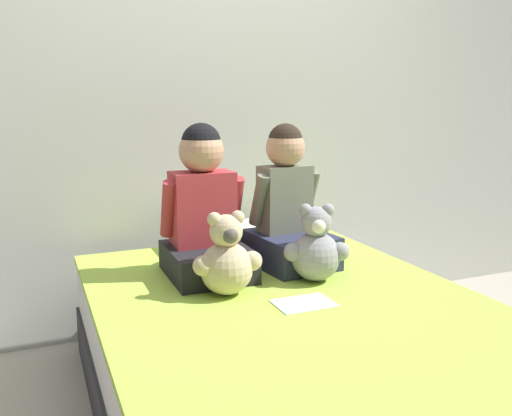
{
  "coord_description": "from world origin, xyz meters",
  "views": [
    {
      "loc": [
        -0.84,
        -1.58,
        1.19
      ],
      "look_at": [
        0.0,
        0.43,
        0.76
      ],
      "focal_mm": 38.0,
      "sensor_mm": 36.0,
      "label": 1
    }
  ],
  "objects_px": {
    "child_on_right": "(288,209)",
    "teddy_bear_held_by_left_child": "(227,260)",
    "bed": "(302,372)",
    "child_on_left": "(204,213)",
    "pillow_at_headboard": "(225,240)",
    "teddy_bear_held_by_right_child": "(316,249)",
    "sign_card": "(304,303)"
  },
  "relations": [
    {
      "from": "bed",
      "to": "child_on_left",
      "type": "relative_size",
      "value": 3.21
    },
    {
      "from": "bed",
      "to": "pillow_at_headboard",
      "type": "relative_size",
      "value": 4.36
    },
    {
      "from": "bed",
      "to": "teddy_bear_held_by_right_child",
      "type": "relative_size",
      "value": 6.37
    },
    {
      "from": "bed",
      "to": "teddy_bear_held_by_left_child",
      "type": "distance_m",
      "value": 0.49
    },
    {
      "from": "child_on_right",
      "to": "teddy_bear_held_by_left_child",
      "type": "height_order",
      "value": "child_on_right"
    },
    {
      "from": "child_on_left",
      "to": "pillow_at_headboard",
      "type": "xyz_separation_m",
      "value": [
        0.2,
        0.3,
        -0.21
      ]
    },
    {
      "from": "child_on_left",
      "to": "sign_card",
      "type": "bearing_deg",
      "value": -64.96
    },
    {
      "from": "teddy_bear_held_by_right_child",
      "to": "teddy_bear_held_by_left_child",
      "type": "bearing_deg",
      "value": -158.49
    },
    {
      "from": "child_on_right",
      "to": "sign_card",
      "type": "bearing_deg",
      "value": -115.55
    },
    {
      "from": "child_on_left",
      "to": "pillow_at_headboard",
      "type": "distance_m",
      "value": 0.41
    },
    {
      "from": "child_on_right",
      "to": "sign_card",
      "type": "height_order",
      "value": "child_on_right"
    },
    {
      "from": "pillow_at_headboard",
      "to": "sign_card",
      "type": "relative_size",
      "value": 2.19
    },
    {
      "from": "child_on_left",
      "to": "sign_card",
      "type": "height_order",
      "value": "child_on_left"
    },
    {
      "from": "child_on_right",
      "to": "pillow_at_headboard",
      "type": "bearing_deg",
      "value": 114.64
    },
    {
      "from": "teddy_bear_held_by_left_child",
      "to": "teddy_bear_held_by_right_child",
      "type": "distance_m",
      "value": 0.38
    },
    {
      "from": "child_on_left",
      "to": "child_on_right",
      "type": "distance_m",
      "value": 0.38
    },
    {
      "from": "pillow_at_headboard",
      "to": "child_on_right",
      "type": "bearing_deg",
      "value": -58.88
    },
    {
      "from": "child_on_right",
      "to": "teddy_bear_held_by_left_child",
      "type": "distance_m",
      "value": 0.48
    },
    {
      "from": "teddy_bear_held_by_right_child",
      "to": "pillow_at_headboard",
      "type": "distance_m",
      "value": 0.59
    },
    {
      "from": "child_on_left",
      "to": "teddy_bear_held_by_left_child",
      "type": "height_order",
      "value": "child_on_left"
    },
    {
      "from": "child_on_right",
      "to": "child_on_left",
      "type": "bearing_deg",
      "value": 172.46
    },
    {
      "from": "child_on_right",
      "to": "pillow_at_headboard",
      "type": "height_order",
      "value": "child_on_right"
    },
    {
      "from": "child_on_left",
      "to": "sign_card",
      "type": "distance_m",
      "value": 0.58
    },
    {
      "from": "sign_card",
      "to": "child_on_right",
      "type": "bearing_deg",
      "value": 70.94
    },
    {
      "from": "bed",
      "to": "teddy_bear_held_by_right_child",
      "type": "xyz_separation_m",
      "value": [
        0.19,
        0.25,
        0.37
      ]
    },
    {
      "from": "bed",
      "to": "child_on_right",
      "type": "distance_m",
      "value": 0.72
    },
    {
      "from": "child_on_right",
      "to": "sign_card",
      "type": "relative_size",
      "value": 2.94
    },
    {
      "from": "teddy_bear_held_by_right_child",
      "to": "sign_card",
      "type": "height_order",
      "value": "teddy_bear_held_by_right_child"
    },
    {
      "from": "child_on_left",
      "to": "child_on_right",
      "type": "height_order",
      "value": "child_on_left"
    },
    {
      "from": "teddy_bear_held_by_right_child",
      "to": "sign_card",
      "type": "distance_m",
      "value": 0.3
    },
    {
      "from": "teddy_bear_held_by_left_child",
      "to": "pillow_at_headboard",
      "type": "height_order",
      "value": "teddy_bear_held_by_left_child"
    },
    {
      "from": "teddy_bear_held_by_left_child",
      "to": "sign_card",
      "type": "distance_m",
      "value": 0.33
    }
  ]
}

